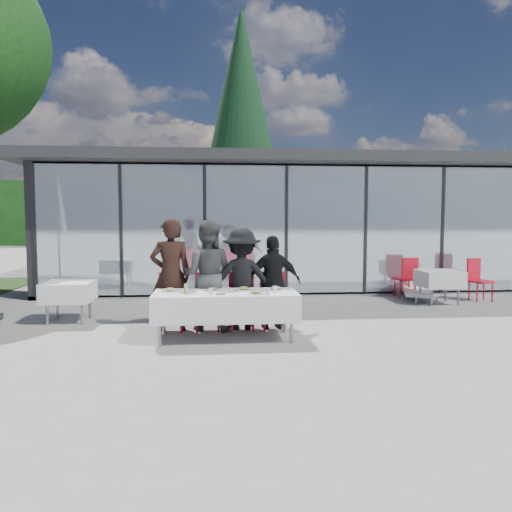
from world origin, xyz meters
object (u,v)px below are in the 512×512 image
Objects in this scene: diner_chair_b at (208,298)px; diner_c at (242,279)px; diner_b at (207,275)px; spare_table_right at (439,279)px; spare_chair_a at (478,277)px; diner_a at (171,275)px; plate_c at (244,289)px; dining_table at (226,305)px; lounger at (416,287)px; plate_d at (277,289)px; diner_d at (274,282)px; conifer_tree at (241,118)px; plate_extra at (256,293)px; spare_chair_b at (407,276)px; plate_b at (213,289)px; diner_chair_a at (171,299)px; folded_eyeglasses at (220,294)px; spare_table_left at (69,292)px; diner_chair_d at (273,297)px; diner_chair_c at (242,298)px; juice_bottle at (186,289)px; plate_a at (170,290)px.

diner_chair_b is 0.68m from diner_c.
spare_table_right is (5.14, 2.15, -0.38)m from diner_b.
spare_chair_a is (1.08, 0.33, -0.02)m from spare_table_right.
plate_c is at bearing 144.84° from diner_a.
dining_table is 5.87m from lounger.
diner_c is at bearing 131.71° from plate_d.
diner_d is 0.15× the size of conifer_tree.
spare_chair_b is (3.96, 3.89, -0.24)m from plate_extra.
diner_a is 2.22× the size of spare_table_right.
spare_chair_a is at bearing 21.28° from diner_chair_b.
diner_a is 0.92m from plate_b.
plate_d is (1.73, -0.65, 0.24)m from diner_chair_a.
plate_c is (0.59, -0.62, 0.24)m from diner_chair_b.
folded_eyeglasses reaches higher than spare_table_left.
conifer_tree reaches higher than diner_d.
diner_chair_a is 1.31m from folded_eyeglasses.
folded_eyeglasses is (0.82, -0.94, -0.20)m from diner_a.
diner_b is 1.22m from plate_extra.
diner_chair_b is 2.69m from spare_table_left.
diner_chair_d is (1.76, 0.06, -0.42)m from diner_a.
spare_table_right is at bearing 27.59° from diner_chair_d.
plate_d is (-0.02, -0.65, 0.24)m from diner_chair_d.
diner_chair_a is at bearing -23.30° from spare_table_left.
diner_chair_c is 6.03× the size of juice_bottle.
lounger is at bearing 37.73° from dining_table.
plate_a is at bearing -159.23° from diner_chair_d.
spare_table_right is at bearing -74.43° from lounger.
diner_d reaches higher than plate_c.
conifer_tree reaches higher than spare_chair_b.
spare_chair_b is at bearing 40.24° from plate_c.
plate_a is 1.00× the size of plate_extra.
diner_c is at bearing -144.54° from spare_chair_b.
diner_d is 1.82m from plate_a.
diner_c is at bearing -154.69° from spare_table_right.
diner_c is 0.64m from diner_chair_d.
plate_a is 0.86m from folded_eyeglasses.
plate_c is 0.95m from juice_bottle.
diner_chair_b is at bearing -158.72° from spare_chair_a.
dining_table is at bearing 126.42° from diner_b.
diner_a reaches higher than plate_c.
diner_c is 0.55m from diner_d.
diner_c reaches higher than spare_table_left.
dining_table is at bearing -29.11° from spare_table_left.
diner_b is 0.71m from diner_chair_c.
diner_d is at bearing -153.94° from spare_chair_a.
diner_chair_c reaches higher than lounger.
diner_chair_c is at bearing 68.98° from folded_eyeglasses.
plate_c reaches higher than lounger.
diner_b is (0.62, 0.00, -0.02)m from diner_a.
diner_chair_a is 1.72m from plate_extra.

